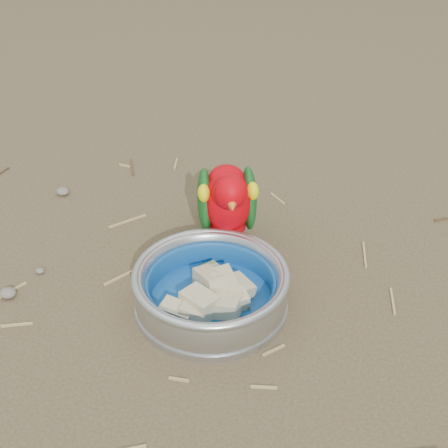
% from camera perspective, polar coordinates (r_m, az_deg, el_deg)
% --- Properties ---
extents(ground, '(60.00, 60.00, 0.00)m').
position_cam_1_polar(ground, '(0.94, -3.39, -7.03)').
color(ground, brown).
extents(food_bowl, '(0.21, 0.21, 0.02)m').
position_cam_1_polar(food_bowl, '(0.94, -1.07, -6.60)').
color(food_bowl, '#B2B2BA').
rests_on(food_bowl, ground).
extents(bowl_wall, '(0.21, 0.21, 0.04)m').
position_cam_1_polar(bowl_wall, '(0.92, -1.09, -5.19)').
color(bowl_wall, '#B2B2BA').
rests_on(bowl_wall, food_bowl).
extents(fruit_wedges, '(0.12, 0.12, 0.03)m').
position_cam_1_polar(fruit_wedges, '(0.92, -1.09, -5.52)').
color(fruit_wedges, tan).
rests_on(fruit_wedges, food_bowl).
extents(lory_parrot, '(0.15, 0.20, 0.15)m').
position_cam_1_polar(lory_parrot, '(1.00, 0.30, 1.25)').
color(lory_parrot, '#C20009').
rests_on(lory_parrot, ground).
extents(ground_debris, '(0.90, 0.80, 0.01)m').
position_cam_1_polar(ground_debris, '(0.95, -0.92, -5.97)').
color(ground_debris, tan).
rests_on(ground_debris, ground).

